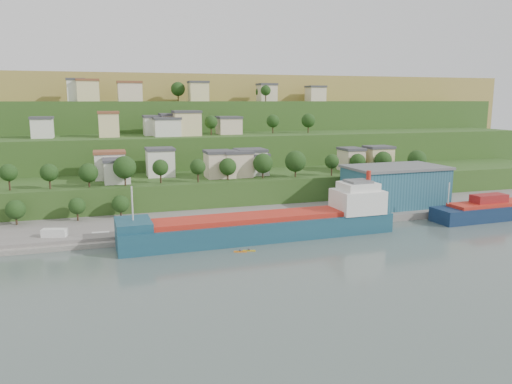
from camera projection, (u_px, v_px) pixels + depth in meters
name	position (u px, v px, depth m)	size (l,w,h in m)	color
ground	(277.00, 248.00, 121.21)	(500.00, 500.00, 0.00)	#415049
quay	(307.00, 217.00, 153.37)	(220.00, 26.00, 4.00)	slate
pebble_beach	(42.00, 243.00, 125.67)	(40.00, 18.00, 2.40)	slate
hillside	(175.00, 164.00, 279.49)	(360.00, 211.22, 96.00)	#284719
cargo_ship_near	(269.00, 227.00, 129.91)	(72.71, 13.43, 18.62)	#153C4F
warehouse	(395.00, 186.00, 160.16)	(31.66, 20.10, 12.80)	#1F4B5D
caravan	(54.00, 234.00, 124.04)	(5.93, 2.47, 2.77)	white
dinghy	(101.00, 234.00, 128.11)	(4.34, 1.63, 0.87)	silver
kayak_orange	(240.00, 251.00, 118.10)	(3.12, 1.53, 0.78)	orange
kayak_yellow	(249.00, 250.00, 118.86)	(3.06, 1.58, 0.77)	gold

